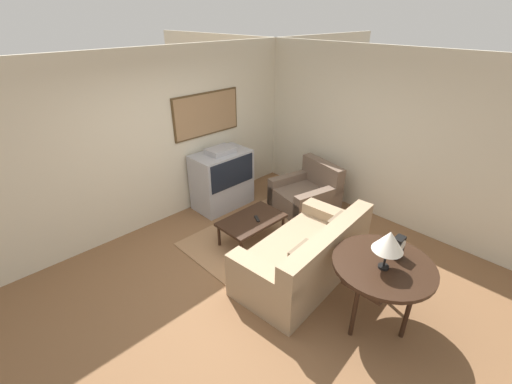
# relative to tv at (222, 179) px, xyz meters

# --- Properties ---
(ground_plane) EXTENTS (12.00, 12.00, 0.00)m
(ground_plane) POSITION_rel_tv_xyz_m (-0.93, -1.76, -0.51)
(ground_plane) COLOR brown
(wall_back) EXTENTS (12.00, 0.10, 2.70)m
(wall_back) POSITION_rel_tv_xyz_m (-0.92, 0.37, 0.84)
(wall_back) COLOR beige
(wall_back) RESTS_ON ground_plane
(wall_right) EXTENTS (0.06, 12.00, 2.70)m
(wall_right) POSITION_rel_tv_xyz_m (1.70, -1.76, 0.84)
(wall_right) COLOR beige
(wall_right) RESTS_ON ground_plane
(area_rug) EXTENTS (2.10, 1.40, 0.01)m
(area_rug) POSITION_rel_tv_xyz_m (-0.26, -1.12, -0.51)
(area_rug) COLOR #99704C
(area_rug) RESTS_ON ground_plane
(tv) EXTENTS (1.00, 0.60, 1.09)m
(tv) POSITION_rel_tv_xyz_m (0.00, 0.00, 0.00)
(tv) COLOR #9E9EA3
(tv) RESTS_ON ground_plane
(couch) EXTENTS (1.91, 1.11, 0.86)m
(couch) POSITION_rel_tv_xyz_m (-0.44, -2.22, -0.20)
(couch) COLOR #9E8466
(couch) RESTS_ON ground_plane
(armchair) EXTENTS (1.12, 1.10, 0.82)m
(armchair) POSITION_rel_tv_xyz_m (0.98, -1.12, -0.25)
(armchair) COLOR brown
(armchair) RESTS_ON ground_plane
(coffee_table) EXTENTS (0.97, 0.59, 0.39)m
(coffee_table) POSITION_rel_tv_xyz_m (-0.39, -1.16, -0.16)
(coffee_table) COLOR black
(coffee_table) RESTS_ON ground_plane
(console_table) EXTENTS (1.06, 1.06, 0.79)m
(console_table) POSITION_rel_tv_xyz_m (-0.44, -3.22, 0.21)
(console_table) COLOR black
(console_table) RESTS_ON ground_plane
(table_lamp) EXTENTS (0.31, 0.31, 0.44)m
(table_lamp) POSITION_rel_tv_xyz_m (-0.50, -3.24, 0.61)
(table_lamp) COLOR black
(table_lamp) RESTS_ON console_table
(mantel_clock) EXTENTS (0.14, 0.10, 0.24)m
(mantel_clock) POSITION_rel_tv_xyz_m (-0.23, -3.24, 0.40)
(mantel_clock) COLOR black
(mantel_clock) RESTS_ON console_table
(remote) EXTENTS (0.11, 0.16, 0.02)m
(remote) POSITION_rel_tv_xyz_m (-0.34, -1.23, -0.11)
(remote) COLOR black
(remote) RESTS_ON coffee_table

